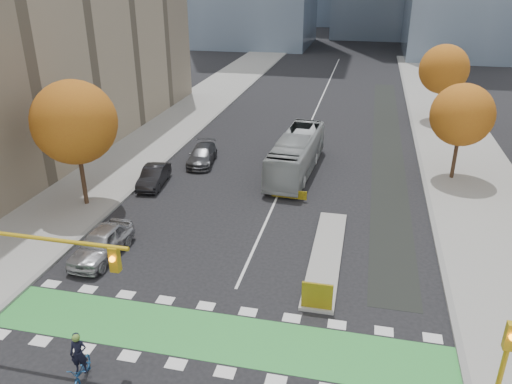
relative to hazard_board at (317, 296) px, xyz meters
The scene contains 19 objects.
ground 5.85m from the hazard_board, 133.60° to the right, with size 300.00×300.00×0.00m, color black.
sidewalk_west 23.59m from the hazard_board, 137.92° to the left, with size 7.00×120.00×0.15m, color gray.
sidewalk_east 18.45m from the hazard_board, 58.98° to the left, with size 7.00×120.00×0.15m, color gray.
curb_west 21.12m from the hazard_board, 131.54° to the left, with size 0.30×120.00×0.16m, color gray.
curb_east 16.92m from the hazard_board, 69.21° to the left, with size 0.30×120.00×0.16m, color gray.
bike_crossing 4.89m from the hazard_board, 145.98° to the right, with size 20.00×3.00×0.01m, color green.
centre_line 36.03m from the hazard_board, 96.38° to the left, with size 0.15×70.00×0.01m, color silver.
bike_lane_paint 26.05m from the hazard_board, 82.27° to the left, with size 2.50×50.00×0.01m, color black.
median_island 4.85m from the hazard_board, 90.00° to the left, with size 1.60×10.00×0.16m, color gray.
hazard_board is the anchor object (origin of this frame).
tree_west 18.44m from the hazard_board, 154.01° to the left, with size 5.20×5.20×8.22m.
tree_east_near 19.93m from the hazard_board, 65.80° to the left, with size 4.40×4.40×7.08m.
tree_east_far 35.13m from the hazard_board, 75.88° to the left, with size 4.80×4.80×7.65m.
traffic_signal_east 8.26m from the hazard_board, 35.92° to the right, with size 0.35×0.43×4.10m.
cyclist 10.18m from the hazard_board, 142.27° to the right, with size 1.14×2.03×2.22m.
bus 17.01m from the hazard_board, 101.70° to the left, with size 2.50×10.70×2.98m, color #A1A7A9.
parked_car_a 11.98m from the hazard_board, 169.68° to the left, with size 1.89×4.70×1.60m, color #9E9FA4.
parked_car_b 17.62m from the hazard_board, 137.54° to the left, with size 1.46×4.20×1.38m, color black.
parked_car_c 20.19m from the hazard_board, 123.17° to the left, with size 1.92×4.71×1.37m, color #444448.
Camera 1 is at (5.41, -14.47, 14.18)m, focal length 35.00 mm.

